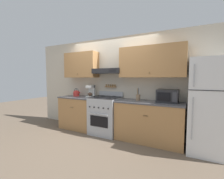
{
  "coord_description": "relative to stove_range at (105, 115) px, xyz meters",
  "views": [
    {
      "loc": [
        1.91,
        -3.07,
        1.46
      ],
      "look_at": [
        0.21,
        0.26,
        1.17
      ],
      "focal_mm": 24.0,
      "sensor_mm": 36.0,
      "label": 1
    }
  ],
  "objects": [
    {
      "name": "tea_kettle",
      "position": [
        -1.06,
        0.11,
        0.53
      ],
      "size": [
        0.23,
        0.18,
        0.24
      ],
      "color": "red",
      "rests_on": "counter_left"
    },
    {
      "name": "utensil_crock",
      "position": [
        0.84,
        0.11,
        0.51
      ],
      "size": [
        0.1,
        0.1,
        0.3
      ],
      "color": "#8E7051",
      "rests_on": "counter_right"
    },
    {
      "name": "stove_range",
      "position": [
        0.0,
        0.0,
        0.0
      ],
      "size": [
        0.73,
        0.68,
        1.09
      ],
      "color": "#ADAFB5",
      "rests_on": "ground_plane"
    },
    {
      "name": "wall_back",
      "position": [
        0.11,
        0.29,
        0.99
      ],
      "size": [
        5.2,
        0.46,
        2.55
      ],
      "color": "beige",
      "rests_on": "ground_plane"
    },
    {
      "name": "microwave",
      "position": [
        1.51,
        0.13,
        0.57
      ],
      "size": [
        0.45,
        0.38,
        0.28
      ],
      "color": "#232326",
      "rests_on": "counter_right"
    },
    {
      "name": "ground_plane",
      "position": [
        0.0,
        -0.29,
        -0.49
      ],
      "size": [
        16.0,
        16.0,
        0.0
      ],
      "primitive_type": "plane",
      "color": "brown"
    },
    {
      "name": "refrigerator",
      "position": [
        2.25,
        -0.01,
        0.43
      ],
      "size": [
        0.68,
        0.7,
        1.83
      ],
      "color": "white",
      "rests_on": "ground_plane"
    },
    {
      "name": "counter_right",
      "position": [
        1.13,
        0.03,
        -0.03
      ],
      "size": [
        1.52,
        0.63,
        0.92
      ],
      "color": "#AD7A47",
      "rests_on": "ground_plane"
    },
    {
      "name": "coffee_maker",
      "position": [
        -0.55,
        0.15,
        0.6
      ],
      "size": [
        0.18,
        0.23,
        0.33
      ],
      "color": "white",
      "rests_on": "counter_left"
    },
    {
      "name": "counter_left",
      "position": [
        -0.9,
        0.03,
        -0.03
      ],
      "size": [
        1.06,
        0.63,
        0.92
      ],
      "color": "#AD7A47",
      "rests_on": "ground_plane"
    }
  ]
}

